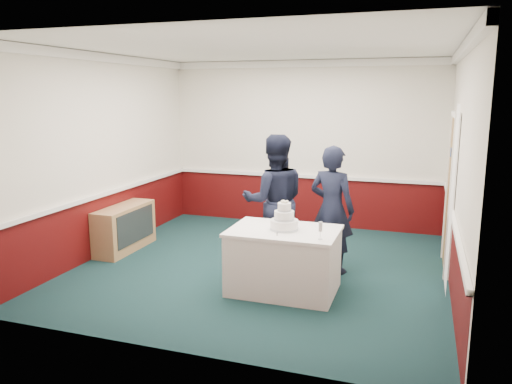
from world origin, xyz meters
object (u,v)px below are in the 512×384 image
(wedding_cake, at_px, (284,221))
(person_man, at_px, (274,201))
(cake_table, at_px, (284,260))
(champagne_flute, at_px, (320,228))
(cake_knife, at_px, (277,233))
(person_woman, at_px, (332,209))
(sideboard, at_px, (125,228))

(wedding_cake, distance_m, person_man, 0.97)
(cake_table, xyz_separation_m, champagne_flute, (0.50, -0.28, 0.53))
(cake_knife, bearing_deg, wedding_cake, 65.69)
(cake_table, bearing_deg, cake_knife, -98.53)
(champagne_flute, bearing_deg, person_woman, 93.76)
(sideboard, relative_size, person_man, 0.64)
(cake_table, xyz_separation_m, cake_knife, (-0.03, -0.20, 0.39))
(wedding_cake, relative_size, person_man, 0.19)
(cake_table, distance_m, person_man, 1.11)
(cake_table, height_order, champagne_flute, champagne_flute)
(cake_knife, xyz_separation_m, person_woman, (0.45, 1.09, 0.08))
(cake_table, xyz_separation_m, person_woman, (0.42, 0.89, 0.47))
(cake_table, distance_m, cake_knife, 0.44)
(person_man, distance_m, person_woman, 0.81)
(cake_table, distance_m, champagne_flute, 0.78)
(cake_knife, relative_size, champagne_flute, 1.07)
(wedding_cake, relative_size, champagne_flute, 1.78)
(champagne_flute, bearing_deg, cake_table, 150.75)
(cake_knife, height_order, champagne_flute, champagne_flute)
(sideboard, xyz_separation_m, wedding_cake, (2.80, -0.82, 0.55))
(wedding_cake, bearing_deg, person_man, 113.47)
(cake_knife, bearing_deg, champagne_flute, -24.36)
(wedding_cake, bearing_deg, cake_knife, -98.53)
(champagne_flute, relative_size, person_man, 0.11)
(cake_table, bearing_deg, sideboard, 163.68)
(cake_knife, distance_m, person_man, 1.16)
(cake_table, distance_m, person_woman, 1.10)
(cake_table, bearing_deg, person_woman, 64.68)
(cake_table, relative_size, champagne_flute, 6.44)
(champagne_flute, xyz_separation_m, person_woman, (-0.08, 1.17, -0.06))
(wedding_cake, xyz_separation_m, person_woman, (0.42, 0.89, -0.03))
(cake_knife, bearing_deg, cake_table, 65.69)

